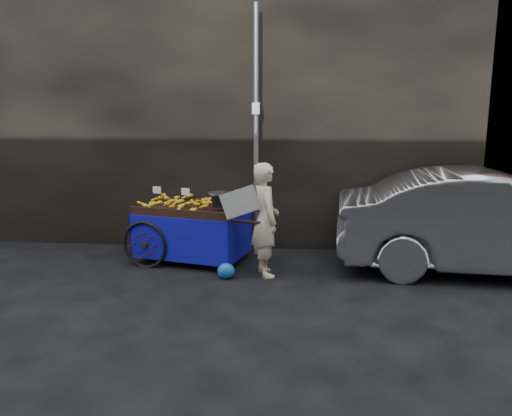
# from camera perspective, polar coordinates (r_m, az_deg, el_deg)

# --- Properties ---
(ground) EXTENTS (80.00, 80.00, 0.00)m
(ground) POSITION_cam_1_polar(r_m,az_deg,el_deg) (7.27, -3.29, -7.95)
(ground) COLOR black
(ground) RESTS_ON ground
(building_wall) EXTENTS (13.50, 2.00, 5.00)m
(building_wall) POSITION_cam_1_polar(r_m,az_deg,el_deg) (9.41, 1.30, 11.93)
(building_wall) COLOR black
(building_wall) RESTS_ON ground
(street_pole) EXTENTS (0.12, 0.10, 4.00)m
(street_pole) POSITION_cam_1_polar(r_m,az_deg,el_deg) (8.13, 0.01, 8.55)
(street_pole) COLOR slate
(street_pole) RESTS_ON ground
(banana_cart) EXTENTS (2.40, 1.49, 1.21)m
(banana_cart) POSITION_cam_1_polar(r_m,az_deg,el_deg) (7.96, -7.63, -0.75)
(banana_cart) COLOR black
(banana_cart) RESTS_ON ground
(vendor) EXTENTS (0.92, 0.70, 1.65)m
(vendor) POSITION_cam_1_polar(r_m,az_deg,el_deg) (7.18, 1.05, -1.33)
(vendor) COLOR beige
(vendor) RESTS_ON ground
(plastic_bag) EXTENTS (0.25, 0.20, 0.23)m
(plastic_bag) POSITION_cam_1_polar(r_m,az_deg,el_deg) (7.20, -3.44, -7.20)
(plastic_bag) COLOR #1655A8
(plastic_bag) RESTS_ON ground
(parked_car) EXTENTS (4.68, 1.91, 1.51)m
(parked_car) POSITION_cam_1_polar(r_m,az_deg,el_deg) (8.08, 25.69, -1.56)
(parked_car) COLOR #B2B4BA
(parked_car) RESTS_ON ground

